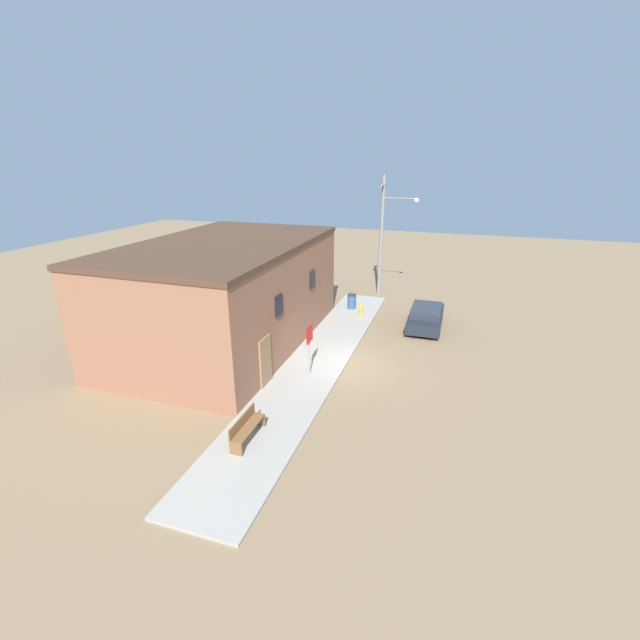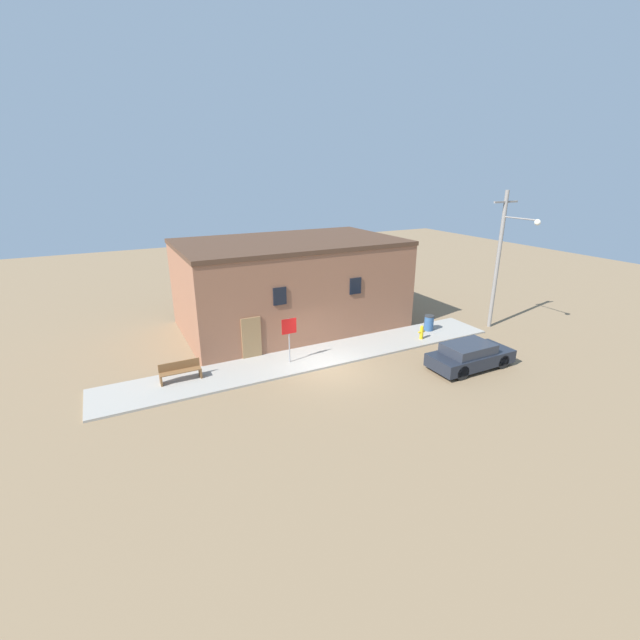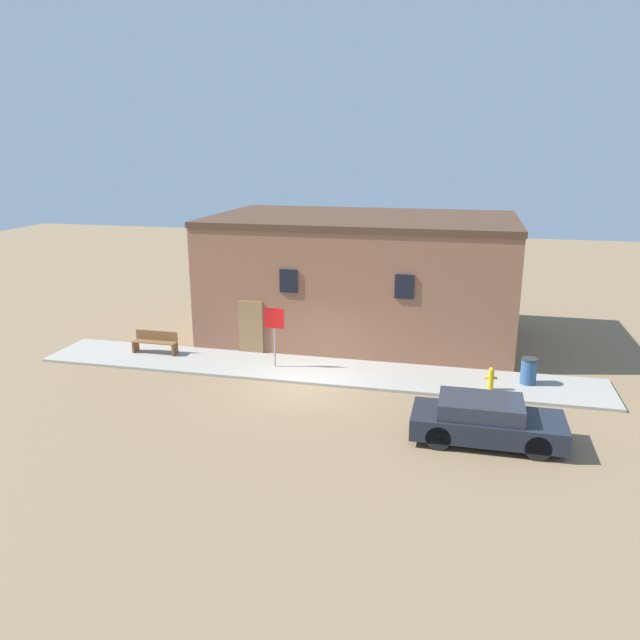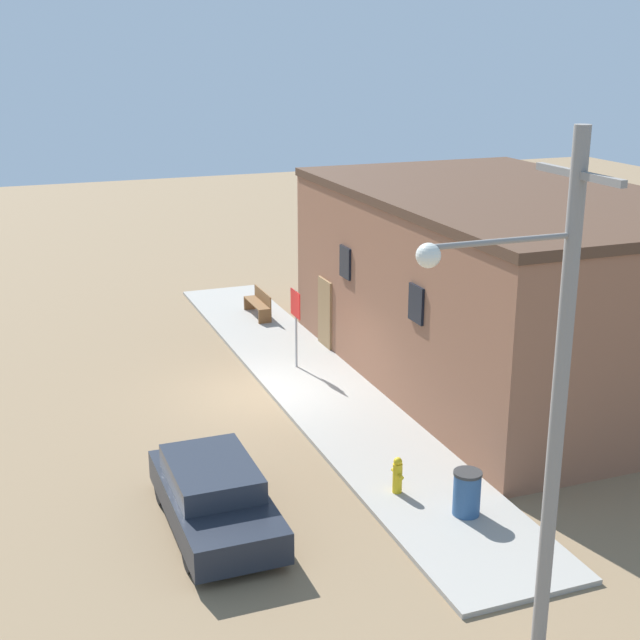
% 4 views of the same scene
% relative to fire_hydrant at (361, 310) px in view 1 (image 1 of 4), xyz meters
% --- Properties ---
extents(ground_plane, '(80.00, 80.00, 0.00)m').
position_rel_fire_hydrant_xyz_m(ground_plane, '(-6.36, -0.79, -0.50)').
color(ground_plane, '#846B4C').
extents(sidewalk, '(20.96, 2.78, 0.10)m').
position_rel_fire_hydrant_xyz_m(sidewalk, '(-6.36, 0.60, -0.45)').
color(sidewalk, '#9E998E').
rests_on(sidewalk, ground).
extents(brick_building, '(12.76, 7.74, 5.22)m').
position_rel_fire_hydrant_xyz_m(brick_building, '(-5.43, 5.80, 2.11)').
color(brick_building, '#8E5B42').
rests_on(brick_building, ground).
extents(fire_hydrant, '(0.42, 0.20, 0.79)m').
position_rel_fire_hydrant_xyz_m(fire_hydrant, '(0.00, 0.00, 0.00)').
color(fire_hydrant, gold).
rests_on(fire_hydrant, sidewalk).
extents(stop_sign, '(0.76, 0.06, 2.26)m').
position_rel_fire_hydrant_xyz_m(stop_sign, '(-7.79, 0.51, 1.21)').
color(stop_sign, gray).
rests_on(stop_sign, sidewalk).
extents(bench, '(1.79, 0.44, 0.87)m').
position_rel_fire_hydrant_xyz_m(bench, '(-12.92, 0.98, 0.05)').
color(bench, brown).
rests_on(bench, sidewalk).
extents(trash_bin, '(0.57, 0.57, 0.92)m').
position_rel_fire_hydrant_xyz_m(trash_bin, '(1.28, 0.89, 0.07)').
color(trash_bin, '#2D517F').
rests_on(trash_bin, sidewalk).
extents(utility_pole, '(1.80, 2.43, 8.03)m').
position_rel_fire_hydrant_xyz_m(utility_pole, '(5.22, -0.26, 3.88)').
color(utility_pole, gray).
rests_on(utility_pole, ground).
extents(parked_car, '(4.20, 1.79, 1.27)m').
position_rel_fire_hydrant_xyz_m(parked_car, '(-0.25, -3.81, 0.13)').
color(parked_car, black).
rests_on(parked_car, ground).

